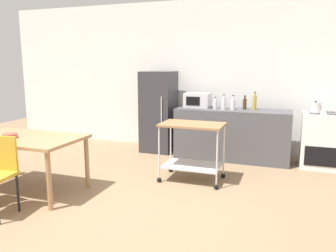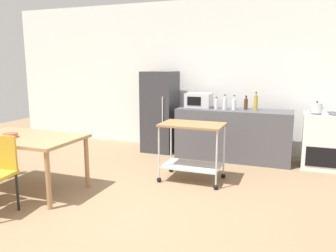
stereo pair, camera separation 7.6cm
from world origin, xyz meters
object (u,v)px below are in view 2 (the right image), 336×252
(kettle, at_px, (317,108))
(bottle_olive_oil, at_px, (234,104))
(bottle_vinegar, at_px, (256,103))
(fruit_bowl, at_px, (10,135))
(stove_oven, at_px, (322,141))
(microwave, at_px, (199,100))
(refrigerator, at_px, (160,112))
(bottle_wine, at_px, (216,104))
(kitchen_cart, at_px, (192,142))
(bottle_soda, at_px, (246,104))
(bottle_hot_sauce, at_px, (225,103))
(dining_table, at_px, (25,142))

(kettle, bearing_deg, bottle_olive_oil, 178.41)
(bottle_vinegar, bearing_deg, fruit_bowl, -136.60)
(stove_oven, height_order, microwave, microwave)
(microwave, bearing_deg, refrigerator, 178.79)
(bottle_wine, relative_size, bottle_vinegar, 0.66)
(kitchen_cart, relative_size, bottle_wine, 4.31)
(kitchen_cart, relative_size, bottle_soda, 3.74)
(stove_oven, distance_m, microwave, 2.20)
(stove_oven, bearing_deg, refrigerator, 178.40)
(bottle_vinegar, bearing_deg, bottle_soda, 162.51)
(bottle_wine, height_order, bottle_soda, bottle_soda)
(stove_oven, relative_size, bottle_olive_oil, 3.62)
(stove_oven, xyz_separation_m, kettle, (-0.12, -0.10, 0.55))
(stove_oven, height_order, fruit_bowl, stove_oven)
(kitchen_cart, bearing_deg, bottle_hot_sauce, 80.80)
(fruit_bowl, bearing_deg, bottle_vinegar, 43.40)
(bottle_hot_sauce, xyz_separation_m, bottle_vinegar, (0.52, 0.10, 0.02))
(stove_oven, height_order, kettle, kettle)
(kitchen_cart, relative_size, bottle_hot_sauce, 3.47)
(bottle_wine, xyz_separation_m, kettle, (1.64, -0.03, 0.02))
(bottle_vinegar, distance_m, kettle, 0.97)
(bottle_olive_oil, bearing_deg, bottle_soda, 32.27)
(microwave, relative_size, bottle_hot_sauce, 1.76)
(refrigerator, bearing_deg, kitchen_cart, -52.95)
(bottle_vinegar, height_order, kettle, bottle_vinegar)
(dining_table, xyz_separation_m, refrigerator, (0.87, 2.62, 0.10))
(dining_table, height_order, microwave, microwave)
(stove_oven, distance_m, bottle_soda, 1.37)
(bottle_hot_sauce, height_order, bottle_olive_oil, bottle_hot_sauce)
(bottle_soda, distance_m, bottle_vinegar, 0.19)
(dining_table, bearing_deg, kettle, 33.76)
(kitchen_cart, xyz_separation_m, kettle, (1.69, 1.27, 0.43))
(bottle_soda, bearing_deg, kettle, -7.76)
(stove_oven, xyz_separation_m, bottle_vinegar, (-1.08, 0.00, 0.58))
(stove_oven, distance_m, refrigerator, 2.92)
(kettle, bearing_deg, bottle_vinegar, 174.05)
(kitchen_cart, height_order, bottle_soda, bottle_soda)
(bottle_wine, xyz_separation_m, bottle_soda, (0.50, 0.12, 0.01))
(refrigerator, xyz_separation_m, bottle_olive_oil, (1.45, -0.14, 0.23))
(bottle_olive_oil, bearing_deg, kettle, -1.59)
(bottle_hot_sauce, distance_m, bottle_olive_oil, 0.16)
(bottle_soda, bearing_deg, bottle_wine, -166.45)
(dining_table, xyz_separation_m, fruit_bowl, (-0.12, -0.11, 0.11))
(kitchen_cart, bearing_deg, kettle, 36.87)
(bottle_wine, bearing_deg, dining_table, -129.10)
(refrigerator, relative_size, kitchen_cart, 1.70)
(dining_table, height_order, fruit_bowl, fruit_bowl)
(refrigerator, height_order, bottle_vinegar, refrigerator)
(stove_oven, distance_m, fruit_bowl, 4.72)
(bottle_olive_oil, relative_size, bottle_vinegar, 0.80)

